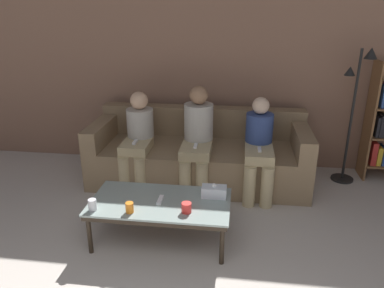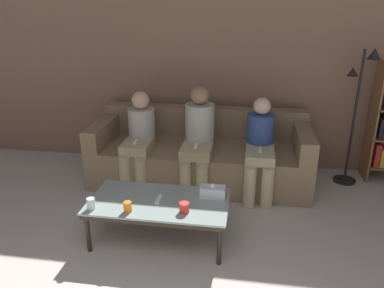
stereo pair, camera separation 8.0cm
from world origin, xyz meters
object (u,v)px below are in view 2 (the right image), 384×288
object	(u,v)px
coffee_table	(159,204)
tissue_box	(213,192)
cup_near_right	(184,208)
game_remote	(159,199)
standing_lamp	(358,104)
cup_near_left	(128,207)
seated_person_mid_right	(260,145)
couch	(201,155)
cup_far_center	(91,204)
seated_person_left_end	(139,136)
seated_person_mid_left	(198,136)

from	to	relation	value
coffee_table	tissue_box	size ratio (longest dim) A/B	5.54
cup_near_right	tissue_box	xyz separation A→B (m)	(0.20, 0.29, 0.01)
game_remote	standing_lamp	size ratio (longest dim) A/B	0.10
cup_near_left	standing_lamp	world-z (taller)	standing_lamp
cup_near_right	seated_person_mid_right	bearing A→B (deg)	62.72
coffee_table	cup_near_left	xyz separation A→B (m)	(-0.21, -0.22, 0.08)
couch	cup_far_center	size ratio (longest dim) A/B	25.43
cup_far_center	seated_person_mid_right	size ratio (longest dim) A/B	0.09
tissue_box	couch	bearing A→B (deg)	102.66
coffee_table	seated_person_left_end	bearing A→B (deg)	114.07
couch	seated_person_mid_left	bearing A→B (deg)	-90.00
cup_near_left	cup_far_center	size ratio (longest dim) A/B	0.90
seated_person_left_end	cup_near_left	bearing A→B (deg)	-78.12
game_remote	cup_near_left	bearing A→B (deg)	-133.68
cup_far_center	seated_person_mid_right	xyz separation A→B (m)	(1.40, 1.28, 0.13)
tissue_box	standing_lamp	bearing A→B (deg)	42.51
coffee_table	couch	bearing A→B (deg)	81.38
cup_near_left	game_remote	distance (m)	0.31
standing_lamp	seated_person_mid_left	world-z (taller)	standing_lamp
cup_far_center	seated_person_mid_left	size ratio (longest dim) A/B	0.08
cup_near_left	tissue_box	distance (m)	0.76
cup_near_right	seated_person_left_end	world-z (taller)	seated_person_left_end
cup_near_right	standing_lamp	bearing A→B (deg)	44.39
tissue_box	seated_person_mid_left	distance (m)	1.00
tissue_box	seated_person_left_end	xyz separation A→B (m)	(-0.94, 0.95, 0.14)
couch	game_remote	xyz separation A→B (m)	(-0.20, -1.30, 0.10)
cup_far_center	game_remote	size ratio (longest dim) A/B	0.66
cup_far_center	seated_person_left_end	size ratio (longest dim) A/B	0.09
cup_far_center	seated_person_mid_right	bearing A→B (deg)	42.30
cup_far_center	cup_near_left	bearing A→B (deg)	0.84
couch	coffee_table	xyz separation A→B (m)	(-0.20, -1.30, 0.05)
cup_near_left	game_remote	size ratio (longest dim) A/B	0.59
couch	game_remote	bearing A→B (deg)	-98.62
standing_lamp	game_remote	bearing A→B (deg)	-142.41
cup_near_right	tissue_box	size ratio (longest dim) A/B	0.39
game_remote	seated_person_mid_right	xyz separation A→B (m)	(0.88, 1.05, 0.16)
cup_far_center	couch	bearing A→B (deg)	64.63
cup_far_center	game_remote	bearing A→B (deg)	23.10
couch	seated_person_mid_right	size ratio (longest dim) A/B	2.36
cup_near_right	game_remote	world-z (taller)	cup_near_right
tissue_box	seated_person_mid_right	world-z (taller)	seated_person_mid_right
tissue_box	seated_person_left_end	world-z (taller)	seated_person_left_end
tissue_box	seated_person_mid_left	xyz separation A→B (m)	(-0.26, 0.95, 0.18)
cup_near_left	seated_person_mid_right	bearing A→B (deg)	49.48
cup_near_right	tissue_box	world-z (taller)	tissue_box
cup_near_left	standing_lamp	bearing A→B (deg)	38.55
game_remote	seated_person_mid_right	size ratio (longest dim) A/B	0.14
coffee_table	cup_near_right	distance (m)	0.31
coffee_table	game_remote	size ratio (longest dim) A/B	8.12
coffee_table	cup_near_left	bearing A→B (deg)	-133.68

